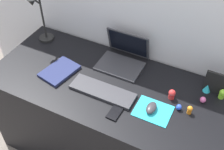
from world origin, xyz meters
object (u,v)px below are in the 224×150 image
object	(u,v)px
toy_figurine_red	(172,94)
toy_figurine_orange	(190,110)
cell_phone	(116,112)
keyboard	(103,91)
laptop	(124,56)
toy_figurine_pink	(203,100)
toy_figurine_cyan	(207,88)
notebook_pad	(59,71)
toy_figurine_blue	(179,108)
picture_frame	(215,83)
mouse	(151,108)
toy_figurine_lime	(222,94)
desk_lamp	(40,21)

from	to	relation	value
toy_figurine_red	toy_figurine_orange	size ratio (longest dim) A/B	1.20
cell_phone	keyboard	bearing A→B (deg)	145.65
laptop	toy_figurine_pink	bearing A→B (deg)	-11.61
cell_phone	toy_figurine_cyan	world-z (taller)	toy_figurine_cyan
notebook_pad	toy_figurine_red	distance (m)	0.74
toy_figurine_blue	toy_figurine_orange	bearing A→B (deg)	-1.21
toy_figurine_pink	picture_frame	bearing A→B (deg)	74.82
mouse	toy_figurine_lime	xyz separation A→B (m)	(0.34, 0.28, 0.01)
keyboard	mouse	bearing A→B (deg)	0.09
keyboard	toy_figurine_orange	xyz separation A→B (m)	(0.52, 0.08, 0.02)
toy_figurine_orange	toy_figurine_pink	bearing A→B (deg)	68.42
toy_figurine_cyan	toy_figurine_red	world-z (taller)	toy_figurine_red
cell_phone	toy_figurine_pink	world-z (taller)	toy_figurine_pink
toy_figurine_pink	toy_figurine_cyan	bearing A→B (deg)	90.52
keyboard	toy_figurine_red	distance (m)	0.42
picture_frame	toy_figurine_cyan	distance (m)	0.06
laptop	picture_frame	distance (m)	0.61
toy_figurine_cyan	toy_figurine_orange	world-z (taller)	toy_figurine_orange
picture_frame	toy_figurine_orange	world-z (taller)	picture_frame
toy_figurine_cyan	toy_figurine_pink	world-z (taller)	toy_figurine_cyan
picture_frame	toy_figurine_orange	xyz separation A→B (m)	(-0.08, -0.24, -0.05)
picture_frame	toy_figurine_pink	bearing A→B (deg)	-105.18
notebook_pad	toy_figurine_orange	world-z (taller)	toy_figurine_orange
laptop	toy_figurine_orange	world-z (taller)	laptop
desk_lamp	toy_figurine_pink	size ratio (longest dim) A/B	9.61
toy_figurine_pink	toy_figurine_blue	distance (m)	0.16
desk_lamp	notebook_pad	world-z (taller)	desk_lamp
notebook_pad	picture_frame	size ratio (longest dim) A/B	1.60
toy_figurine_lime	notebook_pad	bearing A→B (deg)	-165.92
laptop	toy_figurine_blue	bearing A→B (deg)	-27.23
toy_figurine_pink	keyboard	bearing A→B (deg)	-160.77
desk_lamp	picture_frame	world-z (taller)	desk_lamp
desk_lamp	laptop	bearing A→B (deg)	4.55
mouse	desk_lamp	size ratio (longest dim) A/B	0.25
toy_figurine_pink	toy_figurine_orange	distance (m)	0.13
toy_figurine_pink	notebook_pad	bearing A→B (deg)	-169.68
laptop	toy_figurine_lime	world-z (taller)	laptop
mouse	desk_lamp	xyz separation A→B (m)	(-0.96, 0.27, 0.16)
toy_figurine_lime	mouse	bearing A→B (deg)	-140.29
mouse	toy_figurine_cyan	size ratio (longest dim) A/B	1.85
laptop	toy_figurine_orange	distance (m)	0.58
toy_figurine_cyan	toy_figurine_blue	xyz separation A→B (m)	(-0.11, -0.22, -0.01)
mouse	toy_figurine_blue	world-z (taller)	mouse
desk_lamp	toy_figurine_cyan	xyz separation A→B (m)	(1.20, 0.03, -0.15)
mouse	toy_figurine_cyan	xyz separation A→B (m)	(0.25, 0.30, 0.00)
toy_figurine_orange	laptop	bearing A→B (deg)	155.43
cell_phone	toy_figurine_red	world-z (taller)	toy_figurine_red
keyboard	laptop	bearing A→B (deg)	91.35
keyboard	notebook_pad	xyz separation A→B (m)	(-0.34, 0.03, 0.00)
mouse	toy_figurine_red	bearing A→B (deg)	63.02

